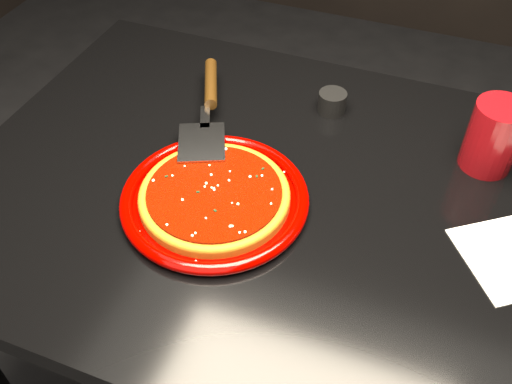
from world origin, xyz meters
The scene contains 10 objects.
table centered at (0.00, 0.00, 0.38)m, with size 1.20×0.80×0.75m, color black.
plate centered at (-0.14, -0.07, 0.76)m, with size 0.31×0.31×0.02m, color #6F0100.
pizza_crust centered at (-0.14, -0.07, 0.76)m, with size 0.24×0.24×0.01m, color brown.
pizza_crust_rim centered at (-0.14, -0.07, 0.77)m, with size 0.24×0.24×0.02m, color brown.
pizza_sauce centered at (-0.14, -0.07, 0.78)m, with size 0.22×0.22×0.01m, color #730D00.
parmesan_dusting centered at (-0.14, -0.07, 0.78)m, with size 0.21×0.21×0.01m, color #FBEFC2, non-canonical shape.
basil_flecks centered at (-0.14, -0.07, 0.78)m, with size 0.19×0.19×0.00m, color black, non-canonical shape.
pizza_server centered at (-0.23, 0.11, 0.79)m, with size 0.10×0.34×0.03m, color silver, non-canonical shape.
cup centered at (0.26, 0.19, 0.81)m, with size 0.09×0.09×0.12m, color maroon.
ramekin centered at (-0.03, 0.24, 0.77)m, with size 0.05×0.05×0.04m, color black.
Camera 1 is at (0.15, -0.64, 1.42)m, focal length 40.00 mm.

